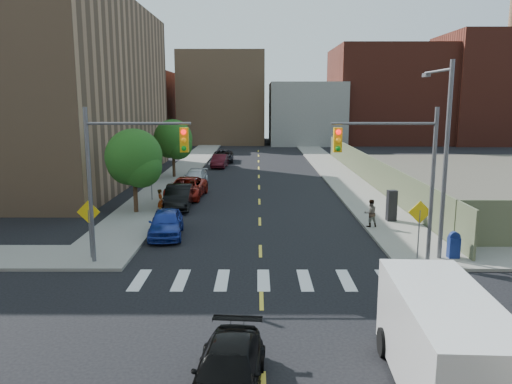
{
  "coord_description": "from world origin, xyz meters",
  "views": [
    {
      "loc": [
        -0.16,
        -15.48,
        7.31
      ],
      "look_at": [
        -0.23,
        13.09,
        2.0
      ],
      "focal_mm": 35.0,
      "sensor_mm": 36.0,
      "label": 1
    }
  ],
  "objects_px": {
    "parked_car_red": "(186,188)",
    "parked_car_white": "(196,177)",
    "parked_car_black": "(179,197)",
    "pedestrian_west": "(161,201)",
    "black_sedan": "(228,372)",
    "parked_car_grey": "(223,156)",
    "parked_car_maroon": "(220,161)",
    "cargo_van": "(442,339)",
    "parked_car_silver": "(195,179)",
    "parked_car_blue": "(166,223)",
    "payphone": "(392,206)",
    "mailbox": "(454,245)",
    "pedestrian_east": "(370,213)"
  },
  "relations": [
    {
      "from": "parked_car_black",
      "to": "parked_car_red",
      "type": "bearing_deg",
      "value": 88.05
    },
    {
      "from": "black_sedan",
      "to": "mailbox",
      "type": "distance_m",
      "value": 14.39
    },
    {
      "from": "parked_car_grey",
      "to": "black_sedan",
      "type": "height_order",
      "value": "parked_car_grey"
    },
    {
      "from": "parked_car_red",
      "to": "mailbox",
      "type": "bearing_deg",
      "value": -42.17
    },
    {
      "from": "parked_car_white",
      "to": "parked_car_black",
      "type": "bearing_deg",
      "value": -89.2
    },
    {
      "from": "cargo_van",
      "to": "payphone",
      "type": "distance_m",
      "value": 17.79
    },
    {
      "from": "pedestrian_west",
      "to": "pedestrian_east",
      "type": "bearing_deg",
      "value": -124.49
    },
    {
      "from": "mailbox",
      "to": "pedestrian_east",
      "type": "bearing_deg",
      "value": 113.26
    },
    {
      "from": "cargo_van",
      "to": "parked_car_grey",
      "type": "bearing_deg",
      "value": 103.3
    },
    {
      "from": "parked_car_grey",
      "to": "pedestrian_west",
      "type": "bearing_deg",
      "value": -96.56
    },
    {
      "from": "pedestrian_west",
      "to": "payphone",
      "type": "bearing_deg",
      "value": -117.34
    },
    {
      "from": "parked_car_maroon",
      "to": "pedestrian_west",
      "type": "xyz_separation_m",
      "value": [
        -2.04,
        -23.07,
        0.23
      ]
    },
    {
      "from": "parked_car_silver",
      "to": "parked_car_white",
      "type": "height_order",
      "value": "parked_car_white"
    },
    {
      "from": "parked_car_maroon",
      "to": "black_sedan",
      "type": "xyz_separation_m",
      "value": [
        3.38,
        -42.62,
        -0.09
      ]
    },
    {
      "from": "parked_car_blue",
      "to": "cargo_van",
      "type": "relative_size",
      "value": 0.74
    },
    {
      "from": "parked_car_red",
      "to": "parked_car_grey",
      "type": "distance_m",
      "value": 22.28
    },
    {
      "from": "pedestrian_west",
      "to": "parked_car_red",
      "type": "bearing_deg",
      "value": -27.7
    },
    {
      "from": "parked_car_silver",
      "to": "black_sedan",
      "type": "xyz_separation_m",
      "value": [
        4.62,
        -30.65,
        -0.05
      ]
    },
    {
      "from": "parked_car_black",
      "to": "parked_car_silver",
      "type": "height_order",
      "value": "parked_car_black"
    },
    {
      "from": "parked_car_red",
      "to": "parked_car_white",
      "type": "relative_size",
      "value": 1.27
    },
    {
      "from": "payphone",
      "to": "pedestrian_east",
      "type": "height_order",
      "value": "payphone"
    },
    {
      "from": "black_sedan",
      "to": "pedestrian_east",
      "type": "xyz_separation_m",
      "value": [
        7.18,
        16.27,
        0.33
      ]
    },
    {
      "from": "payphone",
      "to": "pedestrian_east",
      "type": "bearing_deg",
      "value": -143.48
    },
    {
      "from": "parked_car_white",
      "to": "payphone",
      "type": "xyz_separation_m",
      "value": [
        13.38,
        -13.48,
        0.33
      ]
    },
    {
      "from": "parked_car_white",
      "to": "parked_car_maroon",
      "type": "bearing_deg",
      "value": 84.63
    },
    {
      "from": "pedestrian_east",
      "to": "parked_car_silver",
      "type": "bearing_deg",
      "value": -62.23
    },
    {
      "from": "parked_car_red",
      "to": "parked_car_grey",
      "type": "height_order",
      "value": "parked_car_red"
    },
    {
      "from": "parked_car_blue",
      "to": "parked_car_silver",
      "type": "relative_size",
      "value": 0.96
    },
    {
      "from": "parked_car_blue",
      "to": "mailbox",
      "type": "height_order",
      "value": "parked_car_blue"
    },
    {
      "from": "parked_car_black",
      "to": "pedestrian_west",
      "type": "distance_m",
      "value": 2.41
    },
    {
      "from": "parked_car_white",
      "to": "mailbox",
      "type": "height_order",
      "value": "parked_car_white"
    },
    {
      "from": "parked_car_red",
      "to": "pedestrian_east",
      "type": "distance_m",
      "value": 14.91
    },
    {
      "from": "parked_car_grey",
      "to": "parked_car_maroon",
      "type": "bearing_deg",
      "value": -93.01
    },
    {
      "from": "parked_car_white",
      "to": "cargo_van",
      "type": "distance_m",
      "value": 32.53
    },
    {
      "from": "parked_car_black",
      "to": "black_sedan",
      "type": "xyz_separation_m",
      "value": [
        4.62,
        -21.81,
        -0.18
      ]
    },
    {
      "from": "parked_car_white",
      "to": "parked_car_maroon",
      "type": "distance_m",
      "value": 11.51
    },
    {
      "from": "parked_car_maroon",
      "to": "payphone",
      "type": "height_order",
      "value": "payphone"
    },
    {
      "from": "black_sedan",
      "to": "parked_car_black",
      "type": "bearing_deg",
      "value": 106.63
    },
    {
      "from": "parked_car_white",
      "to": "pedestrian_west",
      "type": "distance_m",
      "value": 11.66
    },
    {
      "from": "mailbox",
      "to": "payphone",
      "type": "xyz_separation_m",
      "value": [
        -0.98,
        7.11,
        0.33
      ]
    },
    {
      "from": "mailbox",
      "to": "payphone",
      "type": "bearing_deg",
      "value": 96.87
    },
    {
      "from": "parked_car_blue",
      "to": "payphone",
      "type": "height_order",
      "value": "payphone"
    },
    {
      "from": "parked_car_grey",
      "to": "parked_car_blue",
      "type": "bearing_deg",
      "value": -93.83
    },
    {
      "from": "parked_car_red",
      "to": "parked_car_silver",
      "type": "height_order",
      "value": "parked_car_red"
    },
    {
      "from": "parked_car_silver",
      "to": "payphone",
      "type": "xyz_separation_m",
      "value": [
        13.38,
        -12.95,
        0.42
      ]
    },
    {
      "from": "parked_car_silver",
      "to": "cargo_van",
      "type": "xyz_separation_m",
      "value": [
        10.0,
        -30.41,
        0.72
      ]
    },
    {
      "from": "mailbox",
      "to": "pedestrian_east",
      "type": "xyz_separation_m",
      "value": [
        -2.56,
        5.68,
        0.19
      ]
    },
    {
      "from": "parked_car_red",
      "to": "black_sedan",
      "type": "relative_size",
      "value": 1.32
    },
    {
      "from": "parked_car_silver",
      "to": "cargo_van",
      "type": "height_order",
      "value": "cargo_van"
    },
    {
      "from": "parked_car_blue",
      "to": "black_sedan",
      "type": "height_order",
      "value": "parked_car_blue"
    }
  ]
}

